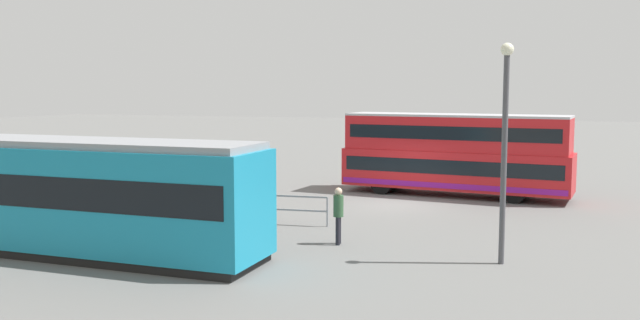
{
  "coord_description": "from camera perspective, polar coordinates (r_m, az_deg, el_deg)",
  "views": [
    {
      "loc": [
        -5.89,
        27.71,
        4.9
      ],
      "look_at": [
        2.35,
        3.01,
        2.12
      ],
      "focal_mm": 37.87,
      "sensor_mm": 36.0,
      "label": 1
    }
  ],
  "objects": [
    {
      "name": "ground_plane",
      "position": [
        28.75,
        6.37,
        -3.77
      ],
      "size": [
        160.0,
        160.0,
        0.0
      ],
      "primitive_type": "plane",
      "color": "slate"
    },
    {
      "name": "double_decker_bus",
      "position": [
        31.36,
        11.34,
        0.49
      ],
      "size": [
        10.48,
        3.62,
        3.73
      ],
      "color": "red",
      "rests_on": "ground"
    },
    {
      "name": "tram_yellow",
      "position": [
        22.21,
        -22.99,
        -2.5
      ],
      "size": [
        14.91,
        2.98,
        3.41
      ],
      "color": "teal",
      "rests_on": "ground"
    },
    {
      "name": "pedestrian_near_railing",
      "position": [
        24.78,
        -4.9,
        -3.04
      ],
      "size": [
        0.44,
        0.44,
        1.7
      ],
      "color": "#33384C",
      "rests_on": "ground"
    },
    {
      "name": "pedestrian_crossing",
      "position": [
        21.23,
        1.57,
        -4.37
      ],
      "size": [
        0.36,
        0.36,
        1.81
      ],
      "color": "black",
      "rests_on": "ground"
    },
    {
      "name": "pedestrian_railing",
      "position": [
        25.0,
        -7.56,
        -3.55
      ],
      "size": [
        7.34,
        0.71,
        1.08
      ],
      "color": "gray",
      "rests_on": "ground"
    },
    {
      "name": "info_sign",
      "position": [
        27.48,
        -15.03,
        -1.14
      ],
      "size": [
        0.91,
        0.27,
        2.28
      ],
      "color": "slate",
      "rests_on": "ground"
    },
    {
      "name": "street_lamp",
      "position": [
        19.22,
        15.34,
        2.08
      ],
      "size": [
        0.36,
        0.36,
        6.13
      ],
      "color": "#4C4C51",
      "rests_on": "ground"
    }
  ]
}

